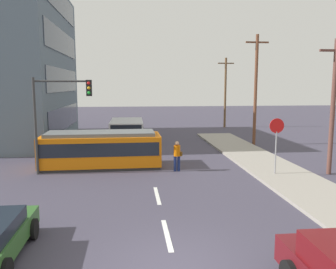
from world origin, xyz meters
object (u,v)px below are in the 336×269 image
Objects in this scene: streetcar_tram at (101,149)px; utility_pole_near at (333,105)px; city_bus at (127,131)px; parked_sedan_mid at (70,145)px; traffic_light_mast at (58,107)px; utility_pole_mid at (256,88)px; utility_pole_far at (225,91)px; stop_sign at (276,134)px; pedestrian_crossing at (177,154)px.

utility_pole_near reaches higher than streetcar_tram.
utility_pole_near reaches higher than city_bus.
parked_sedan_mid is 0.57× the size of utility_pole_near.
parked_sedan_mid is 6.15m from traffic_light_mast.
city_bus is 15.39m from utility_pole_near.
traffic_light_mast is at bearing -150.00° from utility_pole_mid.
streetcar_tram is 1.68× the size of parked_sedan_mid.
parked_sedan_mid is 14.58m from utility_pole_mid.
parked_sedan_mid is at bearing 154.50° from utility_pole_near.
stop_sign is at bearing -98.38° from utility_pole_far.
city_bus is 1.30× the size of parked_sedan_mid.
traffic_light_mast is at bearing -145.34° from streetcar_tram.
utility_pole_far is (3.13, 21.21, 1.84)m from stop_sign.
parked_sedan_mid is at bearing 121.21° from streetcar_tram.
streetcar_tram is 2.36× the size of stop_sign.
city_bus is at bearing 125.72° from stop_sign.
city_bus is 13.31m from stop_sign.
stop_sign is 0.41× the size of utility_pole_near.
city_bus reaches higher than parked_sedan_mid.
utility_pole_near reaches higher than traffic_light_mast.
utility_pole_near is (14.24, -1.59, 0.11)m from traffic_light_mast.
utility_pole_far is at bearing 43.92° from parked_sedan_mid.
parked_sedan_mid is at bearing 140.43° from pedestrian_crossing.
pedestrian_crossing is at bearing -19.70° from streetcar_tram.
traffic_light_mast reaches higher than parked_sedan_mid.
utility_pole_near is (3.04, 0.11, 1.50)m from stop_sign.
stop_sign is (9.15, -3.11, 1.13)m from streetcar_tram.
stop_sign is 0.34× the size of utility_pole_mid.
streetcar_tram is 4.65m from parked_sedan_mid.
traffic_light_mast reaches higher than city_bus.
pedestrian_crossing is 8.60m from parked_sedan_mid.
utility_pole_mid reaches higher than utility_pole_near.
streetcar_tram is 1.29× the size of city_bus.
pedestrian_crossing is 5.33m from stop_sign.
pedestrian_crossing is 21.43m from utility_pole_far.
parked_sedan_mid is (-3.81, -3.71, -0.48)m from city_bus.
utility_pole_mid is at bearing 30.00° from traffic_light_mast.
utility_pole_near is at bearing -85.50° from utility_pole_mid.
utility_pole_near is (10.79, -10.67, 2.59)m from city_bus.
utility_pole_mid is (13.50, 7.80, 0.88)m from traffic_light_mast.
city_bus is 1.03× the size of traffic_light_mast.
parked_sedan_mid is 13.64m from stop_sign.
utility_pole_far is (12.28, 18.10, 2.97)m from streetcar_tram.
pedestrian_crossing is at bearing -39.57° from parked_sedan_mid.
utility_pole_far is (10.87, 10.43, 2.93)m from city_bus.
streetcar_tram is 1.33× the size of traffic_light_mast.
traffic_light_mast is (-11.20, 1.69, 1.39)m from stop_sign.
stop_sign is at bearing -54.28° from city_bus.
stop_sign is (7.75, -10.77, 1.09)m from city_bus.
streetcar_tram reaches higher than parked_sedan_mid.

